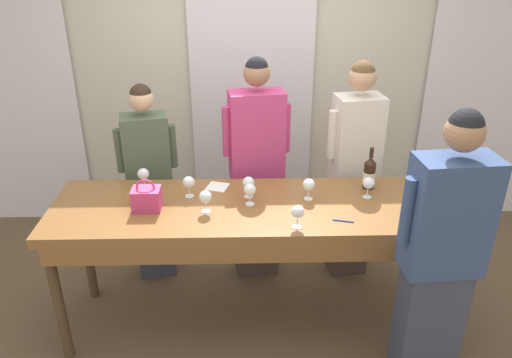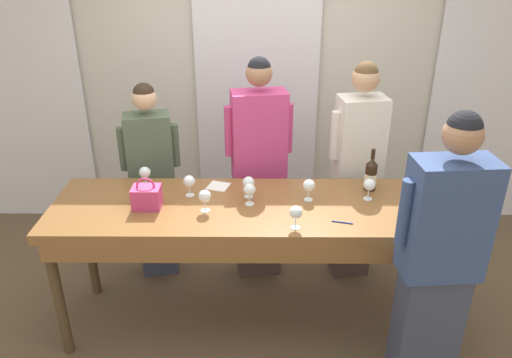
# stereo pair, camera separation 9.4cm
# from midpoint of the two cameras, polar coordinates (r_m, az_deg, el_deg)

# --- Properties ---
(ground_plane) EXTENTS (18.00, 18.00, 0.00)m
(ground_plane) POSITION_cam_midpoint_polar(r_m,az_deg,el_deg) (3.87, -0.69, -15.77)
(ground_plane) COLOR brown
(wall_back) EXTENTS (12.00, 0.06, 2.80)m
(wall_back) POSITION_cam_midpoint_polar(r_m,az_deg,el_deg) (4.70, -1.08, 11.43)
(wall_back) COLOR beige
(wall_back) RESTS_ON ground_plane
(curtain_panel_left) EXTENTS (1.12, 0.03, 2.69)m
(curtain_panel_left) POSITION_cam_midpoint_polar(r_m,az_deg,el_deg) (5.12, -26.54, 9.31)
(curtain_panel_left) COLOR white
(curtain_panel_left) RESTS_ON ground_plane
(curtain_panel_center) EXTENTS (1.12, 0.03, 2.69)m
(curtain_panel_center) POSITION_cam_midpoint_polar(r_m,az_deg,el_deg) (4.65, -1.07, 10.57)
(curtain_panel_center) COLOR white
(curtain_panel_center) RESTS_ON ground_plane
(curtain_panel_right) EXTENTS (1.12, 0.03, 2.69)m
(curtain_panel_right) POSITION_cam_midpoint_polar(r_m,az_deg,el_deg) (5.14, 24.31, 9.81)
(curtain_panel_right) COLOR white
(curtain_panel_right) RESTS_ON ground_plane
(tasting_bar) EXTENTS (2.72, 0.79, 0.98)m
(tasting_bar) POSITION_cam_midpoint_polar(r_m,az_deg,el_deg) (3.33, -0.77, -4.47)
(tasting_bar) COLOR brown
(tasting_bar) RESTS_ON ground_plane
(wine_bottle) EXTENTS (0.08, 0.08, 0.30)m
(wine_bottle) POSITION_cam_midpoint_polar(r_m,az_deg,el_deg) (3.55, 12.09, 0.65)
(wine_bottle) COLOR black
(wine_bottle) RESTS_ON tasting_bar
(handbag) EXTENTS (0.18, 0.14, 0.21)m
(handbag) POSITION_cam_midpoint_polar(r_m,az_deg,el_deg) (3.30, -13.19, -2.17)
(handbag) COLOR #C63870
(handbag) RESTS_ON tasting_bar
(wine_glass_front_left) EXTENTS (0.08, 0.08, 0.15)m
(wine_glass_front_left) POSITION_cam_midpoint_polar(r_m,az_deg,el_deg) (3.57, -13.49, 0.52)
(wine_glass_front_left) COLOR white
(wine_glass_front_left) RESTS_ON tasting_bar
(wine_glass_front_mid) EXTENTS (0.08, 0.08, 0.15)m
(wine_glass_front_mid) POSITION_cam_midpoint_polar(r_m,az_deg,el_deg) (3.19, -6.64, -2.09)
(wine_glass_front_mid) COLOR white
(wine_glass_front_mid) RESTS_ON tasting_bar
(wine_glass_front_right) EXTENTS (0.08, 0.08, 0.15)m
(wine_glass_front_right) POSITION_cam_midpoint_polar(r_m,az_deg,el_deg) (3.01, 3.90, -3.81)
(wine_glass_front_right) COLOR white
(wine_glass_front_right) RESTS_ON tasting_bar
(wine_glass_center_left) EXTENTS (0.08, 0.08, 0.15)m
(wine_glass_center_left) POSITION_cam_midpoint_polar(r_m,az_deg,el_deg) (3.42, 11.97, -0.53)
(wine_glass_center_left) COLOR white
(wine_glass_center_left) RESTS_ON tasting_bar
(wine_glass_center_mid) EXTENTS (0.08, 0.08, 0.15)m
(wine_glass_center_mid) POSITION_cam_midpoint_polar(r_m,az_deg,el_deg) (3.35, -1.68, -0.46)
(wine_glass_center_mid) COLOR white
(wine_glass_center_mid) RESTS_ON tasting_bar
(wine_glass_center_right) EXTENTS (0.08, 0.08, 0.15)m
(wine_glass_center_right) POSITION_cam_midpoint_polar(r_m,az_deg,el_deg) (3.39, -8.48, -0.41)
(wine_glass_center_right) COLOR white
(wine_glass_center_right) RESTS_ON tasting_bar
(wine_glass_back_left) EXTENTS (0.08, 0.08, 0.15)m
(wine_glass_back_left) POSITION_cam_midpoint_polar(r_m,az_deg,el_deg) (3.44, 17.14, -0.98)
(wine_glass_back_left) COLOR white
(wine_glass_back_left) RESTS_ON tasting_bar
(wine_glass_back_mid) EXTENTS (0.08, 0.08, 0.15)m
(wine_glass_back_mid) POSITION_cam_midpoint_polar(r_m,az_deg,el_deg) (3.33, 5.25, -0.73)
(wine_glass_back_mid) COLOR white
(wine_glass_back_mid) RESTS_ON tasting_bar
(wine_glass_back_right) EXTENTS (0.08, 0.08, 0.15)m
(wine_glass_back_right) POSITION_cam_midpoint_polar(r_m,az_deg,el_deg) (3.26, -1.53, -1.27)
(wine_glass_back_right) COLOR white
(wine_glass_back_right) RESTS_ON tasting_bar
(wine_glass_near_host) EXTENTS (0.08, 0.08, 0.15)m
(wine_glass_near_host) POSITION_cam_midpoint_polar(r_m,az_deg,el_deg) (3.51, 20.11, -0.88)
(wine_glass_near_host) COLOR white
(wine_glass_near_host) RESTS_ON tasting_bar
(napkin) EXTENTS (0.18, 0.18, 0.00)m
(napkin) POSITION_cam_midpoint_polar(r_m,az_deg,el_deg) (3.54, -5.19, -0.89)
(napkin) COLOR white
(napkin) RESTS_ON tasting_bar
(pen) EXTENTS (0.13, 0.04, 0.01)m
(pen) POSITION_cam_midpoint_polar(r_m,az_deg,el_deg) (3.15, 9.10, -4.76)
(pen) COLOR #193399
(pen) RESTS_ON tasting_bar
(guest_olive_jacket) EXTENTS (0.46, 0.29, 1.63)m
(guest_olive_jacket) POSITION_cam_midpoint_polar(r_m,az_deg,el_deg) (4.00, -12.71, -0.42)
(guest_olive_jacket) COLOR #383D51
(guest_olive_jacket) RESTS_ON ground_plane
(guest_pink_top) EXTENTS (0.52, 0.29, 1.82)m
(guest_pink_top) POSITION_cam_midpoint_polar(r_m,az_deg,el_deg) (3.88, -0.63, 0.94)
(guest_pink_top) COLOR #473833
(guest_pink_top) RESTS_ON ground_plane
(guest_cream_sweater) EXTENTS (0.47, 0.29, 1.79)m
(guest_cream_sweater) POSITION_cam_midpoint_polar(r_m,az_deg,el_deg) (3.96, 10.45, 0.96)
(guest_cream_sweater) COLOR #473833
(guest_cream_sweater) RESTS_ON ground_plane
(host_pouring) EXTENTS (0.55, 0.28, 1.82)m
(host_pouring) POSITION_cam_midpoint_polar(r_m,az_deg,el_deg) (3.02, 19.45, -8.67)
(host_pouring) COLOR #383D51
(host_pouring) RESTS_ON ground_plane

